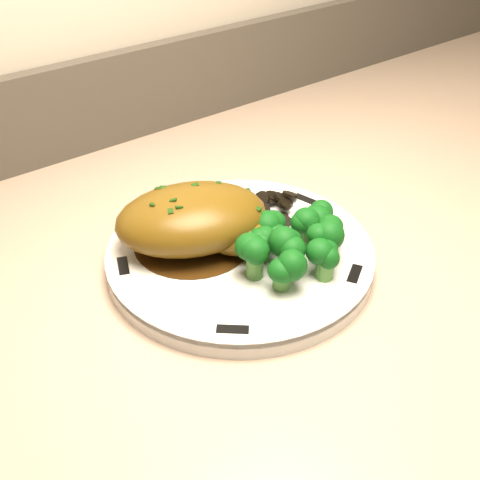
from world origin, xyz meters
TOP-DOWN VIEW (x-y plane):
  - counter at (-0.28, 1.67)m, footprint 1.94×0.65m
  - plate at (-0.64, 1.67)m, footprint 0.35×0.35m
  - rim_accent_0 at (-0.53, 1.70)m, footprint 0.02×0.03m
  - rim_accent_1 at (-0.63, 1.79)m, footprint 0.03×0.01m
  - rim_accent_2 at (-0.75, 1.72)m, footprint 0.02×0.03m
  - rim_accent_3 at (-0.72, 1.58)m, footprint 0.03×0.03m
  - rim_accent_4 at (-0.58, 1.57)m, footprint 0.03×0.02m
  - gravy_pool at (-0.67, 1.71)m, footprint 0.12×0.12m
  - chicken_breast at (-0.67, 1.70)m, footprint 0.18×0.15m
  - mushroom_pile at (-0.59, 1.69)m, footprint 0.09×0.07m
  - broccoli_florets at (-0.61, 1.62)m, footprint 0.12×0.09m

SIDE VIEW (x-z plane):
  - counter at x=-0.28m, z-range -0.06..0.90m
  - plate at x=-0.64m, z-range 0.84..0.86m
  - rim_accent_0 at x=-0.53m, z-range 0.86..0.86m
  - rim_accent_1 at x=-0.63m, z-range 0.86..0.86m
  - rim_accent_2 at x=-0.75m, z-range 0.86..0.86m
  - rim_accent_3 at x=-0.72m, z-range 0.86..0.86m
  - rim_accent_4 at x=-0.58m, z-range 0.86..0.86m
  - gravy_pool at x=-0.67m, z-range 0.86..0.86m
  - mushroom_pile at x=-0.59m, z-range 0.85..0.87m
  - broccoli_florets at x=-0.61m, z-range 0.86..0.90m
  - chicken_breast at x=-0.67m, z-range 0.86..0.92m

